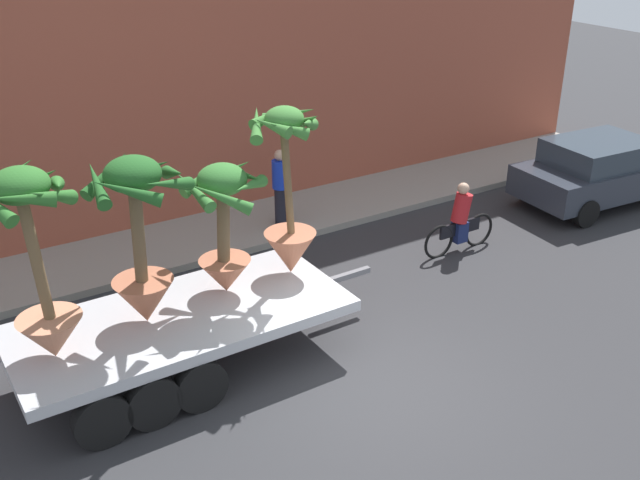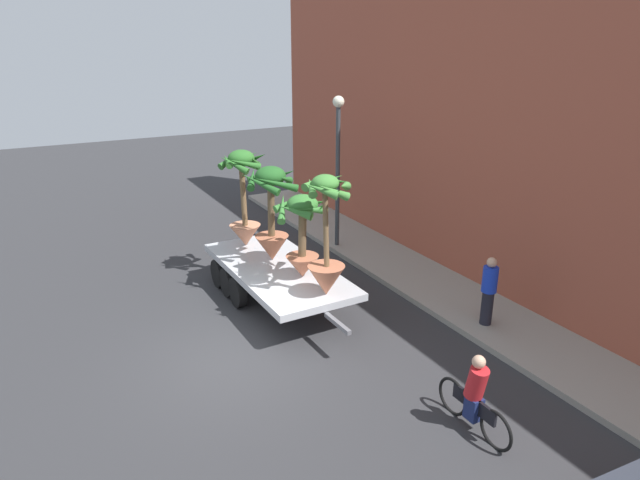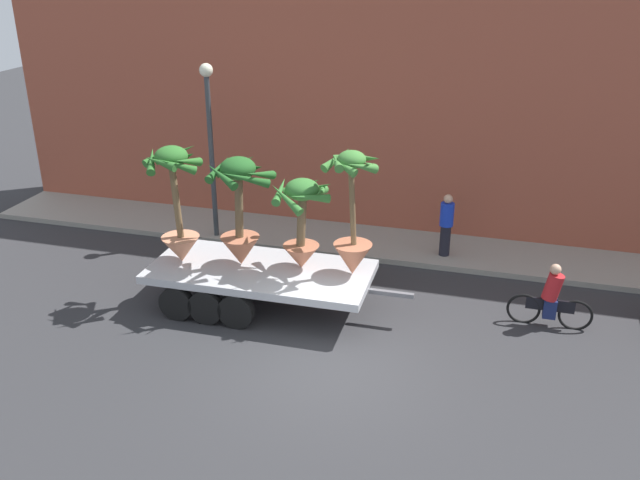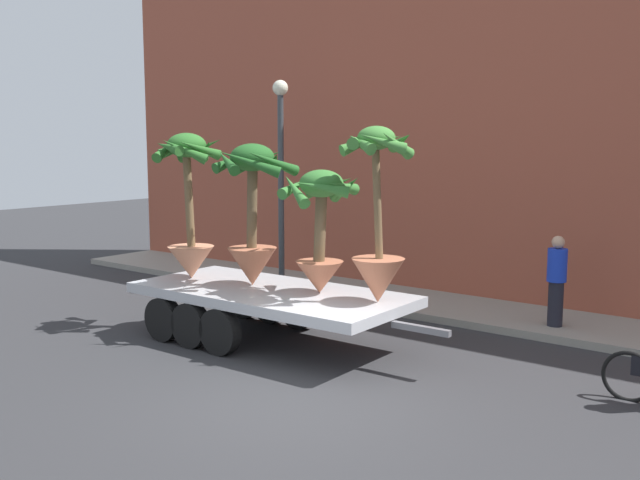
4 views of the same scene
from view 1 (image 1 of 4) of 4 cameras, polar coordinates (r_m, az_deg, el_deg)
name	(u,v)px [view 1 (image 1 of 4)]	position (r m, az deg, el deg)	size (l,w,h in m)	color
ground_plane	(374,385)	(11.38, 4.26, -11.22)	(60.00, 60.00, 0.00)	#2D2D30
sidewalk	(208,236)	(15.95, -8.67, 0.29)	(24.00, 2.20, 0.15)	gray
building_facade	(162,27)	(16.25, -12.21, 15.92)	(24.00, 1.20, 8.47)	#9E4C38
flatbed_trailer	(167,332)	(11.44, -11.83, -6.98)	(6.11, 2.39, 0.98)	#B7BABF
potted_palm_rear	(224,224)	(11.38, -7.51, 1.24)	(1.41, 1.47, 2.14)	#B26647
potted_palm_middle	(288,203)	(11.84, -2.49, 2.87)	(1.33, 1.28, 2.86)	#B26647
potted_palm_front	(37,266)	(10.20, -21.16, -1.88)	(1.34, 1.39, 2.77)	tan
potted_palm_extra	(140,241)	(10.70, -13.81, -0.08)	(1.54, 1.59, 2.58)	#B26647
cyclist	(460,221)	(15.30, 10.87, 1.44)	(1.84, 0.34, 1.54)	black
parked_car	(601,170)	(18.62, 21.00, 5.10)	(4.30, 2.21, 1.58)	#2D333D
pedestrian_near_gate	(281,186)	(15.86, -3.09, 4.22)	(0.36, 0.36, 1.71)	black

